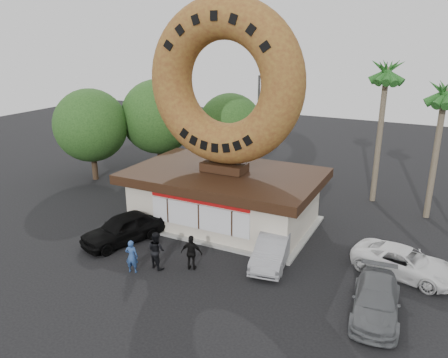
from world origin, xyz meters
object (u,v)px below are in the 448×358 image
Objects in this scene: giant_donut at (224,83)px; car_grey at (376,300)px; person_right at (192,253)px; donut_shop at (224,196)px; car_white at (404,262)px; car_black at (123,228)px; street_lamp at (260,121)px; person_left at (132,256)px; person_center at (156,250)px; car_silver at (273,249)px.

giant_donut is 13.57m from car_grey.
giant_donut is 9.52m from person_right.
car_white is at bearing -8.91° from donut_shop.
giant_donut is at bearing 90.00° from donut_shop.
person_right reaches higher than car_white.
car_black is (-3.80, -4.82, -0.96)m from donut_shop.
person_right reaches higher than car_grey.
giant_donut is 1.15× the size of street_lamp.
car_white is at bearing -170.36° from person_right.
car_grey is (8.57, 0.24, -0.24)m from person_right.
donut_shop reaches higher than car_black.
person_left is 1.21m from person_center.
car_grey is (9.68, -5.50, -7.76)m from giant_donut.
car_grey is at bearing 167.48° from person_right.
donut_shop is 2.33× the size of car_white.
street_lamp is 1.70× the size of car_black.
person_right is 10.16m from car_white.
donut_shop reaches higher than car_white.
car_white is at bearing -43.53° from street_lamp.
car_black is (-1.95, -14.84, -3.68)m from street_lamp.
giant_donut is 5.51× the size of person_left.
car_white is (14.21, 3.19, -0.14)m from car_black.
donut_shop is 1.21× the size of giant_donut.
car_white is (10.93, 4.71, -0.27)m from person_center.
car_black is (-3.80, -4.84, -7.61)m from giant_donut.
car_grey is (9.68, -5.48, -1.11)m from donut_shop.
car_black reaches higher than car_grey.
car_white is at bearing 6.89° from car_silver.
person_right is at bearing -165.87° from person_left.
person_left is 0.37× the size of car_grey.
donut_shop is 6.65m from giant_donut.
person_center is at bearing -156.80° from car_silver.
donut_shop reaches higher than person_left.
person_center is 3.62m from car_black.
donut_shop reaches higher than car_silver.
giant_donut reaches higher than street_lamp.
car_black is at bearing -24.46° from person_right.
person_left is (-1.33, -7.24, -0.93)m from donut_shop.
donut_shop is 2.59× the size of car_silver.
donut_shop is 2.37× the size of car_black.
donut_shop is 10.54m from street_lamp.
street_lamp reaches higher than person_center.
person_right is at bearing -79.04° from donut_shop.
giant_donut is 10.90m from street_lamp.
car_grey is at bearing -29.54° from donut_shop.
person_center is (-0.52, -6.34, -0.82)m from donut_shop.
giant_donut is at bearing -79.49° from street_lamp.
donut_shop is at bearing 144.57° from car_grey.
person_right is 0.40× the size of car_grey.
car_silver reaches higher than car_white.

